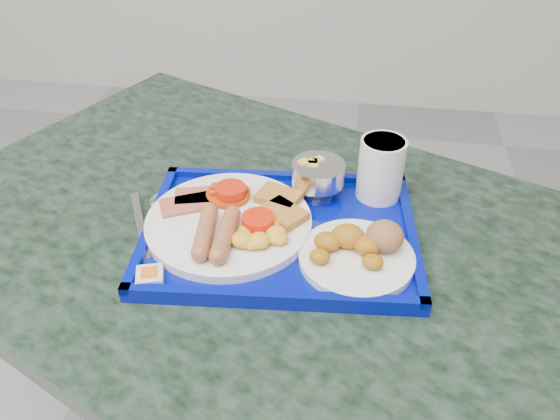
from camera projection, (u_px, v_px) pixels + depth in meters
The scene contains 9 objects.
table at pixel (259, 304), 0.99m from camera, with size 1.33×1.14×0.70m.
tray at pixel (280, 233), 0.85m from camera, with size 0.44×0.34×0.02m.
main_plate at pixel (233, 220), 0.84m from camera, with size 0.26×0.26×0.04m.
bread_plate at pixel (360, 249), 0.79m from camera, with size 0.17×0.17×0.06m.
fruit_bowl at pixel (318, 174), 0.90m from camera, with size 0.09×0.09×0.06m.
juice_cup at pixel (381, 167), 0.89m from camera, with size 0.07×0.07×0.10m.
spoon at pixel (158, 208), 0.89m from camera, with size 0.07×0.16×0.01m.
knife at pixel (140, 224), 0.86m from camera, with size 0.01×0.17×0.00m, color silver.
jam_packet at pixel (150, 276), 0.76m from camera, with size 0.05×0.05×0.01m.
Camera 1 is at (0.66, 0.41, 1.25)m, focal length 35.00 mm.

